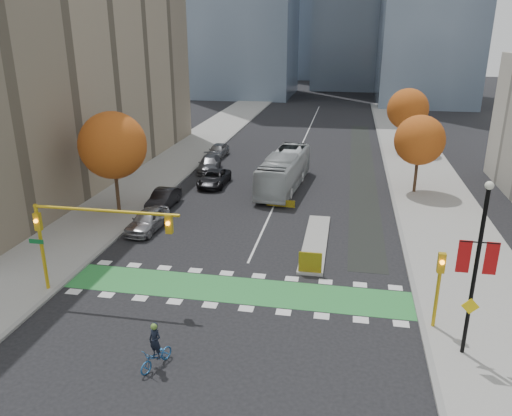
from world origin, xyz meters
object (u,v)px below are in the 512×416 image
at_px(traffic_signal_west, 82,228).
at_px(hazard_board, 310,262).
at_px(tree_east_near, 420,140).
at_px(parked_car_b, 163,199).
at_px(parked_car_a, 148,220).
at_px(traffic_signal_east, 439,279).
at_px(parked_car_d, 214,178).
at_px(tree_east_far, 408,109).
at_px(banner_lamppost, 476,264).
at_px(tree_west, 113,145).
at_px(parked_car_e, 218,150).
at_px(bus, 284,171).
at_px(cyclist, 156,353).
at_px(parked_car_c, 209,164).

bearing_deg(traffic_signal_west, hazard_board, 21.55).
distance_m(hazard_board, tree_east_near, 19.93).
bearing_deg(parked_car_b, parked_car_a, -81.40).
height_order(traffic_signal_west, parked_car_b, traffic_signal_west).
height_order(traffic_signal_west, parked_car_a, traffic_signal_west).
height_order(traffic_signal_east, parked_car_d, traffic_signal_east).
height_order(parked_car_a, parked_car_d, parked_car_a).
distance_m(tree_east_far, banner_lamppost, 40.52).
relative_size(tree_west, banner_lamppost, 0.99).
relative_size(parked_car_d, parked_car_e, 1.13).
bearing_deg(parked_car_d, bus, 4.56).
bearing_deg(parked_car_a, parked_car_d, 86.02).
bearing_deg(cyclist, tree_east_near, 85.71).
height_order(tree_east_far, parked_car_c, tree_east_far).
bearing_deg(tree_east_near, parked_car_d, -176.74).
bearing_deg(tree_west, bus, 37.82).
height_order(traffic_signal_west, banner_lamppost, banner_lamppost).
distance_m(hazard_board, traffic_signal_east, 8.26).
xyz_separation_m(tree_west, parked_car_e, (3.00, 20.00, -4.84)).
relative_size(traffic_signal_west, cyclist, 3.88).
bearing_deg(parked_car_c, tree_east_near, -18.49).
bearing_deg(parked_car_e, bus, -47.40).
bearing_deg(parked_car_d, tree_east_near, 3.69).
bearing_deg(traffic_signal_east, hazard_board, 144.08).
distance_m(banner_lamppost, cyclist, 14.34).
distance_m(cyclist, parked_car_d, 27.21).
height_order(traffic_signal_east, bus, traffic_signal_east).
bearing_deg(bus, traffic_signal_east, -59.85).
bearing_deg(tree_west, tree_east_far, 46.70).
xyz_separation_m(banner_lamppost, cyclist, (-13.39, -3.37, -3.88)).
xyz_separation_m(traffic_signal_east, parked_car_e, (-19.50, 32.51, -1.96)).
bearing_deg(parked_car_e, parked_car_b, -88.24).
distance_m(parked_car_c, parked_car_e, 6.09).
distance_m(tree_east_near, parked_car_d, 18.99).
xyz_separation_m(traffic_signal_west, parked_car_c, (-0.44, 26.46, -3.28)).
bearing_deg(parked_car_a, traffic_signal_west, -82.58).
bearing_deg(parked_car_b, tree_east_near, 21.82).
distance_m(tree_east_near, banner_lamppost, 24.51).
height_order(parked_car_b, parked_car_e, parked_car_e).
distance_m(tree_east_near, parked_car_c, 21.15).
bearing_deg(bus, parked_car_a, -119.71).
xyz_separation_m(tree_east_far, traffic_signal_west, (-20.43, -38.51, -1.21)).
bearing_deg(tree_west, banner_lamppost, -31.68).
distance_m(parked_car_d, parked_car_e, 11.33).
height_order(tree_east_far, banner_lamppost, banner_lamppost).
relative_size(cyclist, parked_car_d, 0.43).
xyz_separation_m(hazard_board, traffic_signal_west, (-11.93, -4.71, 3.23)).
distance_m(hazard_board, banner_lamppost, 10.76).
height_order(traffic_signal_west, parked_car_e, traffic_signal_west).
distance_m(bus, parked_car_c, 9.68).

